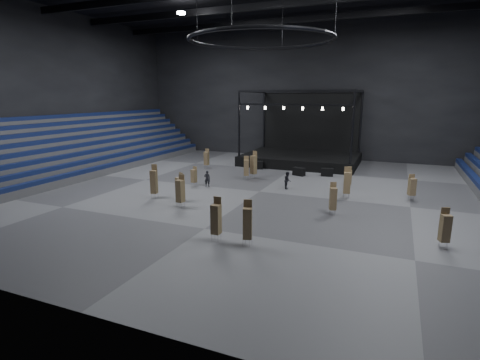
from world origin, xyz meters
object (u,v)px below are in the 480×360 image
at_px(man_center, 207,179).
at_px(crew_member, 288,180).
at_px(chair_stack_2, 207,158).
at_px(chair_stack_1, 247,223).
at_px(flight_case_left, 257,165).
at_px(flight_case_mid, 299,172).
at_px(chair_stack_10, 445,227).
at_px(chair_stack_0, 347,182).
at_px(chair_stack_3, 180,190).
at_px(chair_stack_9, 412,186).
at_px(chair_stack_7, 194,176).
at_px(flight_case_right, 327,172).
at_px(chair_stack_8, 254,164).
at_px(stage, 302,152).
at_px(chair_stack_12, 349,177).
at_px(chair_stack_5, 246,167).
at_px(chair_stack_11, 154,181).
at_px(chair_stack_4, 179,187).
at_px(chair_stack_6, 216,218).
at_px(chair_stack_13, 333,198).

height_order(man_center, crew_member, crew_member).
bearing_deg(chair_stack_2, chair_stack_1, -57.37).
height_order(flight_case_left, chair_stack_2, chair_stack_2).
bearing_deg(flight_case_mid, man_center, -129.01).
bearing_deg(chair_stack_10, chair_stack_0, 106.96).
xyz_separation_m(chair_stack_3, chair_stack_9, (16.53, 9.24, -0.20)).
distance_m(chair_stack_7, crew_member, 8.89).
height_order(flight_case_mid, flight_case_right, flight_case_mid).
relative_size(chair_stack_8, chair_stack_9, 1.32).
height_order(stage, chair_stack_7, stage).
height_order(chair_stack_9, chair_stack_12, chair_stack_9).
distance_m(flight_case_left, chair_stack_5, 5.95).
height_order(flight_case_left, man_center, man_center).
distance_m(chair_stack_3, chair_stack_10, 17.99).
xyz_separation_m(chair_stack_0, chair_stack_12, (-0.28, 3.80, -0.32)).
distance_m(chair_stack_10, chair_stack_11, 21.60).
bearing_deg(flight_case_left, stage, 57.41).
bearing_deg(chair_stack_0, flight_case_left, 130.80).
height_order(chair_stack_2, chair_stack_5, chair_stack_5).
distance_m(stage, chair_stack_12, 13.78).
relative_size(chair_stack_9, chair_stack_12, 1.07).
height_order(chair_stack_0, chair_stack_8, chair_stack_8).
distance_m(stage, chair_stack_5, 12.36).
xyz_separation_m(flight_case_left, chair_stack_4, (-1.00, -15.56, 0.79)).
height_order(flight_case_mid, crew_member, crew_member).
relative_size(chair_stack_0, chair_stack_3, 1.03).
bearing_deg(chair_stack_9, flight_case_left, 129.87).
relative_size(chair_stack_3, chair_stack_4, 1.09).
xyz_separation_m(flight_case_left, crew_member, (6.00, -8.04, 0.35)).
relative_size(chair_stack_7, chair_stack_12, 0.94).
distance_m(chair_stack_5, chair_stack_9, 15.67).
distance_m(flight_case_right, chair_stack_2, 14.10).
bearing_deg(chair_stack_5, chair_stack_6, -96.51).
bearing_deg(chair_stack_4, chair_stack_11, -155.79).
bearing_deg(chair_stack_13, chair_stack_12, 69.49).
height_order(chair_stack_0, chair_stack_4, chair_stack_0).
distance_m(stage, chair_stack_11, 22.96).
xyz_separation_m(chair_stack_1, chair_stack_13, (3.60, 7.71, -0.14)).
relative_size(flight_case_right, chair_stack_0, 0.48).
relative_size(flight_case_left, chair_stack_6, 0.52).
relative_size(chair_stack_2, chair_stack_13, 0.98).
bearing_deg(chair_stack_9, chair_stack_10, -107.00).
height_order(chair_stack_9, chair_stack_10, chair_stack_10).
distance_m(flight_case_right, chair_stack_7, 14.53).
distance_m(chair_stack_8, chair_stack_12, 9.83).
xyz_separation_m(flight_case_left, chair_stack_2, (-5.62, -2.04, 0.78)).
bearing_deg(chair_stack_0, chair_stack_2, 146.80).
xyz_separation_m(chair_stack_8, chair_stack_10, (16.54, -13.26, -0.22)).
height_order(stage, chair_stack_3, stage).
bearing_deg(flight_case_right, flight_case_mid, -164.03).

